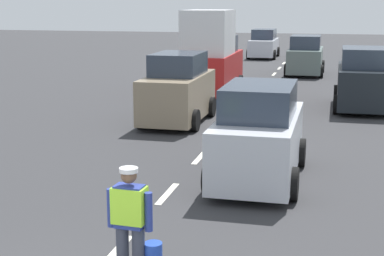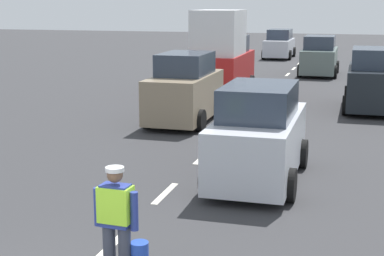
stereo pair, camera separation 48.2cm
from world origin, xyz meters
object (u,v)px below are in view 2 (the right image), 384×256
road_worker (118,218)px  car_outgoing_ahead (259,136)px  delivery_truck (222,57)px  car_parked_far (373,81)px  car_oncoming_third (279,45)px  car_oncoming_lead (185,90)px  car_outgoing_far (319,57)px

road_worker → car_outgoing_ahead: (1.08, 5.31, 0.06)m
road_worker → car_outgoing_ahead: bearing=78.5°
road_worker → delivery_truck: bearing=98.2°
car_parked_far → car_oncoming_third: car_parked_far is taller
delivery_truck → car_parked_far: bearing=-17.6°
delivery_truck → car_outgoing_ahead: (3.52, -11.60, -0.62)m
delivery_truck → car_parked_far: size_ratio=1.12×
road_worker → car_outgoing_ahead: car_outgoing_ahead is taller
car_parked_far → car_oncoming_lead: bearing=-146.1°
car_oncoming_lead → car_parked_far: car_oncoming_lead is taller
delivery_truck → car_outgoing_ahead: 12.14m
delivery_truck → car_outgoing_far: 8.90m
car_oncoming_lead → car_oncoming_third: car_oncoming_lead is taller
car_oncoming_third → car_outgoing_far: bearing=-70.0°
car_parked_far → car_oncoming_third: size_ratio=0.98×
car_oncoming_lead → car_outgoing_ahead: car_oncoming_lead is taller
road_worker → car_outgoing_ahead: 5.42m
car_oncoming_lead → car_outgoing_far: car_oncoming_lead is taller
car_parked_far → car_outgoing_ahead: car_parked_far is taller
delivery_truck → car_outgoing_far: (3.47, 8.17, -0.64)m
car_oncoming_lead → car_outgoing_far: (3.32, 14.07, -0.07)m
car_oncoming_third → car_parked_far: bearing=-72.9°
car_parked_far → car_outgoing_far: bearing=104.4°
car_outgoing_far → car_oncoming_third: bearing=110.0°
car_outgoing_far → car_oncoming_third: (-3.36, 9.22, -0.05)m
car_outgoing_ahead → car_parked_far: bearing=75.4°
car_parked_far → road_worker: bearing=-103.5°
delivery_truck → car_outgoing_ahead: bearing=-73.1°
car_parked_far → car_oncoming_third: (-5.95, 19.32, -0.12)m
delivery_truck → car_parked_far: delivery_truck is taller
car_outgoing_ahead → car_outgoing_far: bearing=90.2°
delivery_truck → car_outgoing_far: delivery_truck is taller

